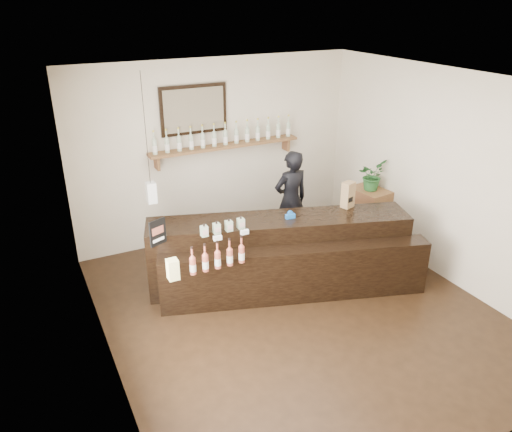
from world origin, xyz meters
name	(u,v)px	position (x,y,z in m)	size (l,w,h in m)	color
ground	(297,310)	(0.00, 0.00, 0.00)	(5.00, 5.00, 0.00)	black
room_shell	(302,183)	(0.00, 0.00, 1.70)	(5.00, 5.00, 5.00)	beige
back_wall_decor	(210,131)	(-0.14, 2.37, 1.75)	(2.66, 0.96, 1.69)	brown
counter	(283,257)	(0.12, 0.57, 0.45)	(3.46, 1.94, 1.12)	black
promo_sign	(158,232)	(-1.50, 0.68, 1.12)	(0.22, 0.11, 0.32)	black
paper_bag	(348,195)	(1.13, 0.61, 1.14)	(0.19, 0.17, 0.36)	brown
tape_dispenser	(290,215)	(0.24, 0.63, 1.00)	(0.13, 0.06, 0.11)	#195DB2
side_cabinet	(368,215)	(2.00, 1.19, 0.43)	(0.50, 0.64, 0.87)	brown
potted_plant	(372,175)	(2.00, 1.19, 1.10)	(0.42, 0.36, 0.46)	#245A27
shopkeeper	(291,194)	(0.80, 1.55, 0.87)	(0.64, 0.42, 1.75)	black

